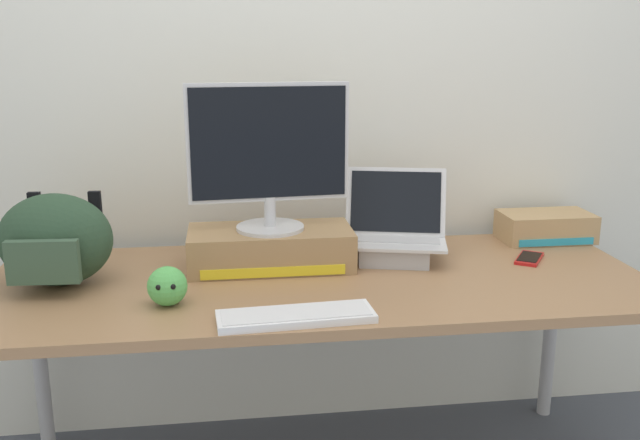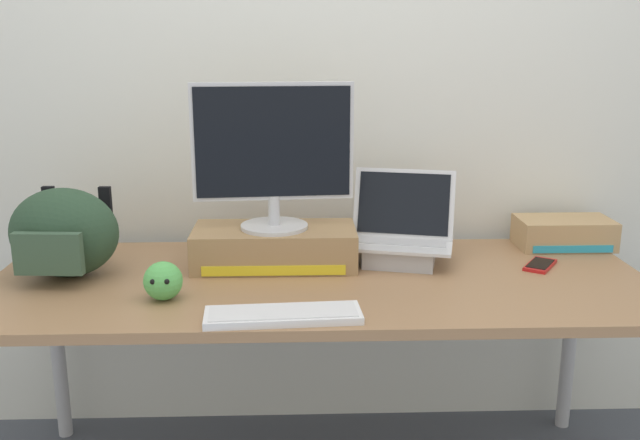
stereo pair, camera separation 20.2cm
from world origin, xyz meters
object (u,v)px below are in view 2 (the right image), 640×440
Objects in this scene: external_keyboard at (283,315)px; coffee_mug at (46,238)px; plush_toy at (163,281)px; open_laptop at (401,244)px; messenger_backpack at (64,233)px; toner_box_cyan at (564,233)px; toner_box_yellow at (275,247)px; desktop_monitor at (273,154)px; cell_phone at (540,265)px.

coffee_mug is (-0.81, 0.62, 0.04)m from external_keyboard.
open_laptop is at bearing 24.31° from plush_toy.
toner_box_cyan is (1.63, 0.26, -0.09)m from messenger_backpack.
messenger_backpack is at bearing 147.65° from external_keyboard.
coffee_mug is 0.67m from plush_toy.
desktop_monitor is at bearing -83.99° from toner_box_yellow.
cell_phone is at bearing 22.84° from external_keyboard.
external_keyboard is (0.03, -0.45, -0.05)m from toner_box_yellow.
external_keyboard is (-0.37, -0.47, -0.05)m from open_laptop.
external_keyboard is 3.80× the size of plush_toy.
open_laptop is 2.31× the size of cell_phone.
toner_box_yellow is 0.85m from cell_phone.
plush_toy reaches higher than external_keyboard.
toner_box_yellow is 1.60× the size of toner_box_cyan.
external_keyboard is 0.77m from messenger_backpack.
desktop_monitor is at bearing -12.61° from coffee_mug.
external_keyboard is at bearing -119.37° from cell_phone.
cell_phone is 0.27m from toner_box_cyan.
open_laptop is 0.61m from toner_box_cyan.
open_laptop reaches higher than external_keyboard.
desktop_monitor is 1.21× the size of external_keyboard.
desktop_monitor is 3.07× the size of cell_phone.
coffee_mug is 1.20× the size of plush_toy.
desktop_monitor is 0.57m from external_keyboard.
messenger_backpack reaches higher than coffee_mug.
cell_phone is at bearing -3.27° from toner_box_yellow.
toner_box_cyan is (0.59, 0.15, -0.01)m from open_laptop.
plush_toy is at bearing -139.52° from desktop_monitor.
cell_phone is (0.84, -0.05, -0.06)m from toner_box_yellow.
messenger_backpack is 1.48m from cell_phone.
toner_box_yellow reaches higher than external_keyboard.
open_laptop reaches higher than toner_box_cyan.
toner_box_cyan is at bearing 88.80° from cell_phone.
toner_box_cyan is at bearing -0.12° from coffee_mug.
desktop_monitor is 0.67m from messenger_backpack.
messenger_backpack reaches higher than toner_box_yellow.
cell_phone is at bearing 5.08° from messenger_backpack.
cell_phone is 1.50× the size of plush_toy.
coffee_mug is at bearing 123.51° from messenger_backpack.
open_laptop reaches higher than coffee_mug.
external_keyboard is at bearing -24.68° from plush_toy.
coffee_mug is at bearing 167.47° from toner_box_yellow.
coffee_mug is 0.80× the size of cell_phone.
plush_toy is at bearing -44.46° from coffee_mug.
external_keyboard is at bearing -90.06° from desktop_monitor.
open_laptop is at bearing 2.87° from toner_box_yellow.
open_laptop is at bearing 9.51° from messenger_backpack.
toner_box_yellow is 0.30m from desktop_monitor.
plush_toy is 0.34× the size of toner_box_cyan.
external_keyboard is 1.28× the size of toner_box_cyan.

